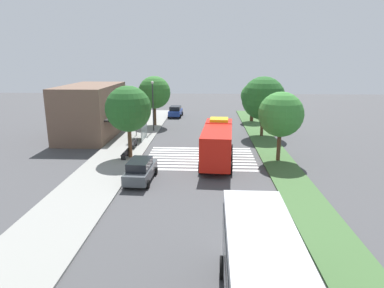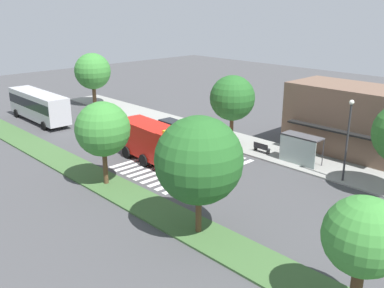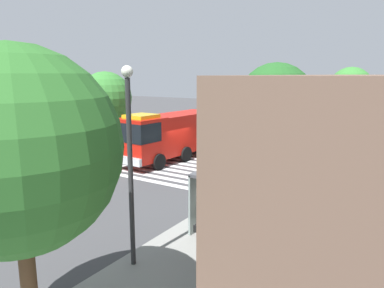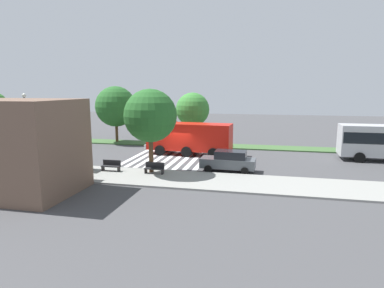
% 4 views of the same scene
% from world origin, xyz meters
% --- Properties ---
extents(ground_plane, '(120.00, 120.00, 0.00)m').
position_xyz_m(ground_plane, '(0.00, 0.00, 0.00)').
color(ground_plane, '#424244').
extents(sidewalk, '(60.00, 4.76, 0.14)m').
position_xyz_m(sidewalk, '(0.00, 8.17, 0.07)').
color(sidewalk, gray).
rests_on(sidewalk, ground_plane).
extents(median_strip, '(60.00, 3.00, 0.14)m').
position_xyz_m(median_strip, '(0.00, -7.29, 0.07)').
color(median_strip, '#3D6033').
rests_on(median_strip, ground_plane).
extents(crosswalk, '(7.65, 10.41, 0.01)m').
position_xyz_m(crosswalk, '(0.83, 0.00, 0.01)').
color(crosswalk, silver).
rests_on(crosswalk, ground_plane).
extents(fire_truck, '(9.28, 3.31, 3.67)m').
position_xyz_m(fire_truck, '(-0.45, -1.58, 1.99)').
color(fire_truck, red).
rests_on(fire_truck, ground_plane).
extents(parked_car_west, '(4.70, 2.16, 1.78)m').
position_xyz_m(parked_car_west, '(-5.67, 4.59, 0.91)').
color(parked_car_west, '#474C51').
rests_on(parked_car_west, ground_plane).
extents(transit_bus, '(11.14, 2.99, 3.49)m').
position_xyz_m(transit_bus, '(-21.41, -2.60, 2.08)').
color(transit_bus, '#B2B2B7').
rests_on(transit_bus, ground_plane).
extents(bus_stop_shelter, '(3.50, 1.40, 2.46)m').
position_xyz_m(bus_stop_shelter, '(7.92, 7.12, 1.89)').
color(bus_stop_shelter, '#4C4C51').
rests_on(bus_stop_shelter, sidewalk).
extents(bench_near_shelter, '(1.60, 0.50, 0.90)m').
position_xyz_m(bench_near_shelter, '(3.92, 7.14, 0.59)').
color(bench_near_shelter, black).
rests_on(bench_near_shelter, sidewalk).
extents(bench_west_of_shelter, '(1.60, 0.50, 0.90)m').
position_xyz_m(bench_west_of_shelter, '(0.10, 7.14, 0.59)').
color(bench_west_of_shelter, black).
rests_on(bench_west_of_shelter, sidewalk).
extents(street_lamp, '(0.36, 0.36, 6.42)m').
position_xyz_m(street_lamp, '(12.44, 6.39, 3.91)').
color(street_lamp, '#2D2D30').
rests_on(street_lamp, sidewalk).
extents(sidewalk_tree_far_west, '(4.86, 4.86, 6.98)m').
position_xyz_m(sidewalk_tree_far_west, '(-24.54, 6.79, 4.67)').
color(sidewalk_tree_far_west, '#513823').
rests_on(sidewalk_tree_far_west, sidewalk).
extents(sidewalk_tree_west, '(4.31, 4.31, 6.83)m').
position_xyz_m(sidewalk_tree_west, '(0.48, 6.79, 4.80)').
color(sidewalk_tree_west, '#513823').
rests_on(sidewalk_tree_west, sidewalk).
extents(sidewalk_tree_east, '(4.49, 4.49, 6.83)m').
position_xyz_m(sidewalk_tree_east, '(16.37, 6.79, 4.71)').
color(sidewalk_tree_east, '#513823').
rests_on(sidewalk_tree_east, sidewalk).
extents(median_tree_far_west, '(4.11, 4.11, 6.38)m').
position_xyz_m(median_tree_far_west, '(0.09, -7.29, 4.45)').
color(median_tree_far_west, '#513823').
rests_on(median_tree_far_west, median_strip).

